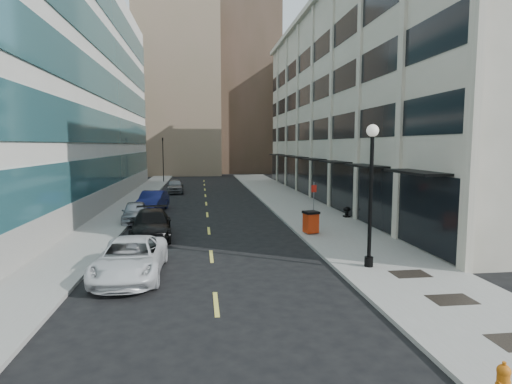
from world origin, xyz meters
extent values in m
plane|color=black|center=(0.00, 0.00, 0.00)|extent=(160.00, 160.00, 0.00)
cube|color=gray|center=(7.50, 20.00, 0.07)|extent=(5.00, 80.00, 0.15)
cube|color=gray|center=(-6.50, 20.00, 0.07)|extent=(3.00, 80.00, 0.15)
cube|color=beige|center=(17.00, 27.00, 9.00)|extent=(14.00, 46.00, 18.00)
cube|color=black|center=(10.02, 27.00, 2.00)|extent=(0.18, 46.00, 3.60)
cube|color=black|center=(10.03, 27.00, 6.50)|extent=(0.12, 46.00, 1.80)
cube|color=black|center=(10.03, 27.00, 10.00)|extent=(0.12, 46.00, 1.80)
cube|color=black|center=(10.03, 27.00, 13.50)|extent=(0.12, 46.00, 1.80)
cube|color=beige|center=(10.00, 4.00, 9.00)|extent=(0.35, 0.60, 18.00)
cube|color=beige|center=(10.00, 10.00, 9.00)|extent=(0.35, 0.60, 18.00)
cube|color=beige|center=(10.00, 16.00, 9.00)|extent=(0.35, 0.60, 18.00)
cube|color=beige|center=(10.00, 22.00, 9.00)|extent=(0.35, 0.60, 18.00)
cube|color=beige|center=(10.00, 28.00, 9.00)|extent=(0.35, 0.60, 18.00)
cube|color=beige|center=(10.00, 34.00, 9.00)|extent=(0.35, 0.60, 18.00)
cube|color=beige|center=(10.00, 40.00, 9.00)|extent=(0.35, 0.60, 18.00)
cube|color=beige|center=(10.00, 46.00, 9.00)|extent=(0.35, 0.60, 18.00)
cube|color=black|center=(9.35, 7.00, 3.90)|extent=(1.30, 4.00, 0.12)
cube|color=black|center=(9.35, 13.00, 3.90)|extent=(1.30, 4.00, 0.12)
cube|color=black|center=(9.35, 19.00, 3.90)|extent=(1.30, 4.00, 0.12)
cube|color=black|center=(9.35, 25.00, 3.90)|extent=(1.30, 4.00, 0.12)
cube|color=black|center=(9.35, 31.00, 3.90)|extent=(1.30, 4.00, 0.12)
cube|color=black|center=(9.35, 37.00, 3.90)|extent=(1.30, 4.00, 0.12)
cube|color=black|center=(9.35, 43.00, 3.90)|extent=(1.30, 4.00, 0.12)
cube|color=silver|center=(-16.00, 27.00, 10.00)|extent=(16.00, 46.00, 20.00)
cube|color=gray|center=(-7.96, 27.00, 0.90)|extent=(0.20, 46.00, 1.80)
cube|color=#306970|center=(-7.97, 27.00, 3.00)|extent=(0.14, 45.60, 2.40)
cube|color=#306970|center=(-7.97, 27.00, 6.50)|extent=(0.14, 45.60, 2.40)
cube|color=#306970|center=(-7.97, 27.00, 10.00)|extent=(0.14, 45.60, 2.40)
cube|color=#306970|center=(-7.97, 27.00, 13.50)|extent=(0.14, 45.60, 2.40)
cube|color=#306970|center=(-7.97, 27.00, 17.00)|extent=(0.14, 45.60, 2.40)
cube|color=#826855|center=(-4.00, 68.00, 14.00)|extent=(14.00, 18.00, 28.00)
cube|color=brown|center=(8.00, 72.00, 17.00)|extent=(12.00, 16.00, 34.00)
cube|color=#826855|center=(-14.00, 78.00, 11.00)|extent=(12.00, 14.00, 22.00)
cube|color=beige|center=(18.00, 66.00, 10.00)|extent=(10.00, 14.00, 20.00)
cube|color=black|center=(7.60, 1.00, 0.15)|extent=(1.40, 1.00, 0.01)
cube|color=black|center=(7.60, 3.80, 0.15)|extent=(1.40, 1.00, 0.01)
cube|color=#D8CC4C|center=(0.00, 2.00, 0.01)|extent=(0.15, 2.20, 0.01)
cube|color=#D8CC4C|center=(0.00, 8.00, 0.01)|extent=(0.15, 2.20, 0.01)
cube|color=#D8CC4C|center=(0.00, 14.00, 0.01)|extent=(0.15, 2.20, 0.01)
cube|color=#D8CC4C|center=(0.00, 20.00, 0.01)|extent=(0.15, 2.20, 0.01)
cube|color=#D8CC4C|center=(0.00, 26.00, 0.01)|extent=(0.15, 2.20, 0.01)
cube|color=#D8CC4C|center=(0.00, 32.00, 0.01)|extent=(0.15, 2.20, 0.01)
cube|color=#D8CC4C|center=(0.00, 38.00, 0.01)|extent=(0.15, 2.20, 0.01)
cube|color=#D8CC4C|center=(0.00, 44.00, 0.01)|extent=(0.15, 2.20, 0.01)
cube|color=#D8CC4C|center=(0.00, 50.00, 0.01)|extent=(0.15, 2.20, 0.01)
cylinder|color=black|center=(-5.50, 48.00, 3.00)|extent=(0.12, 0.12, 6.00)
imported|color=black|center=(-5.50, 48.00, 5.99)|extent=(0.66, 0.66, 1.98)
imported|color=silver|center=(-3.21, 5.29, 0.75)|extent=(2.52, 5.40, 1.50)
imported|color=black|center=(-3.20, 12.37, 0.77)|extent=(2.59, 5.47, 1.54)
imported|color=#A0A2A9|center=(-4.80, 17.43, 0.70)|extent=(2.00, 4.23, 1.40)
imported|color=#161B53|center=(-4.17, 22.21, 0.79)|extent=(2.26, 4.94, 1.57)
imported|color=slate|center=(-3.20, 34.93, 0.76)|extent=(1.94, 4.50, 1.51)
sphere|color=#CF640E|center=(5.30, -4.36, 0.82)|extent=(0.26, 0.26, 0.26)
cylinder|color=#CF640E|center=(5.30, -4.36, 0.95)|extent=(0.08, 0.08, 0.11)
cylinder|color=#CF640E|center=(5.30, -4.36, 0.58)|extent=(0.32, 0.20, 0.12)
cylinder|color=#CF640E|center=(5.30, -4.38, 0.58)|extent=(0.21, 0.21, 0.16)
cube|color=red|center=(5.72, 11.80, 0.76)|extent=(0.84, 0.84, 1.11)
cube|color=black|center=(5.72, 11.80, 1.35)|extent=(0.94, 0.94, 0.13)
cylinder|color=black|center=(5.49, 12.17, 0.27)|extent=(0.07, 0.25, 0.25)
cylinder|color=black|center=(5.94, 12.17, 0.27)|extent=(0.07, 0.25, 0.25)
cylinder|color=black|center=(6.40, 5.01, 0.35)|extent=(0.36, 0.36, 0.40)
cylinder|color=black|center=(6.40, 5.01, 2.96)|extent=(0.16, 0.16, 5.17)
sphere|color=silver|center=(6.40, 5.01, 5.72)|extent=(0.49, 0.49, 0.49)
cone|color=black|center=(6.40, 5.01, 6.00)|extent=(0.13, 0.13, 0.20)
cylinder|color=slate|center=(6.40, 13.78, 1.53)|extent=(0.05, 0.05, 2.75)
cube|color=#B0150B|center=(6.40, 13.76, 2.50)|extent=(0.32, 0.05, 0.44)
cube|color=black|center=(9.60, 16.82, 0.21)|extent=(0.44, 0.44, 0.11)
cylinder|color=black|center=(9.60, 16.82, 0.44)|extent=(0.25, 0.25, 0.38)
ellipsoid|color=black|center=(9.60, 16.82, 0.70)|extent=(0.54, 0.54, 0.37)
camera|label=1|loc=(-0.43, -11.47, 5.15)|focal=30.00mm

